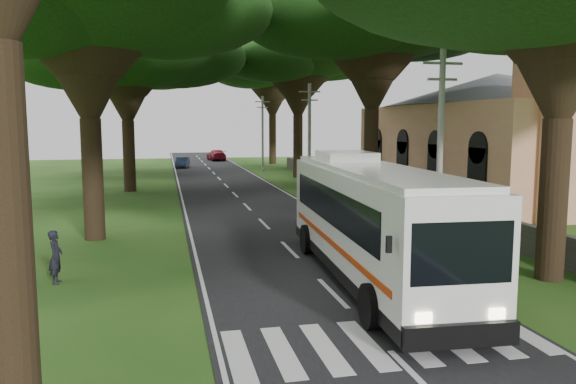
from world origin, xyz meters
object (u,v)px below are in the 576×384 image
Objects in this scene: pole_mid at (309,136)px; church at (496,126)px; pole_near at (440,148)px; distant_car_b at (182,162)px; coach_bus at (371,219)px; distant_car_c at (216,155)px; pedestrian at (56,257)px; pole_far at (263,132)px.

church is at bearing -19.81° from pole_mid.
pole_near is 46.66m from distant_car_b.
distant_car_c is (0.43, 60.47, -1.26)m from coach_bus.
pole_near is at bearing -82.32° from pedestrian.
coach_bus reaches higher than distant_car_c.
pole_mid is 27.33m from distant_car_b.
church is 3.00× the size of pole_far.
pole_mid is at bearing 90.00° from pole_near.
church reaches higher than pole_far.
pedestrian is (-10.05, 1.79, -1.16)m from coach_bus.
pole_far is 43.01m from coach_bus.
distant_car_b is (-4.56, 48.55, -1.39)m from coach_bus.
distant_car_c is at bearing 76.59° from distant_car_b.
pedestrian is (-26.26, -16.55, -4.04)m from church.
pedestrian is at bearing -87.37° from distant_car_b.
pole_far is 0.62× the size of coach_bus.
distant_car_c is at bearing 95.18° from pole_mid.
church reaches higher than pedestrian.
distant_car_c is at bearing 100.93° from pole_far.
pole_far is (0.00, 40.00, 0.00)m from pole_near.
church is 13.80× the size of pedestrian.
pole_far reaches higher than pedestrian.
pole_far is at bearing 90.00° from pole_near.
distant_car_b is at bearing 124.51° from church.
pedestrian is at bearing -175.88° from pole_near.
coach_bus is 48.78m from distant_car_b.
pedestrian is at bearing 173.04° from coach_bus.
church is at bearing 51.50° from pole_near.
pole_mid reaches higher than pedestrian.
pole_mid is at bearing 83.54° from coach_bus.
coach_bus is 7.41× the size of pedestrian.
pedestrian is (-13.89, -1.00, -3.31)m from pole_near.
coach_bus is at bearing -96.52° from pedestrian.
church is at bearing 104.84° from distant_car_c.
pole_far is (-12.36, 24.45, -0.73)m from church.
pole_mid is 20.00m from pole_far.
church is 19.88m from pole_near.
coach_bus is (-16.21, -18.33, -2.88)m from church.
pole_near is at bearing -70.26° from distant_car_b.
pedestrian is at bearing -147.78° from church.
distant_car_b is 2.11× the size of pedestrian.
coach_bus is at bearing -99.58° from pole_mid.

